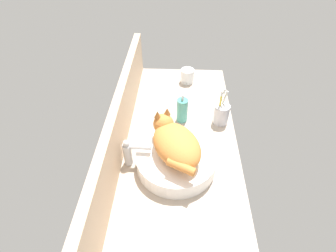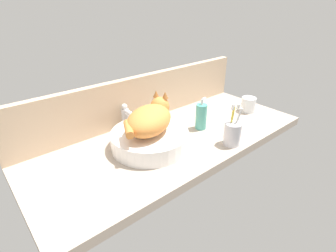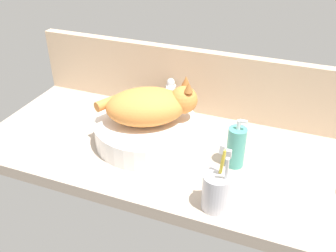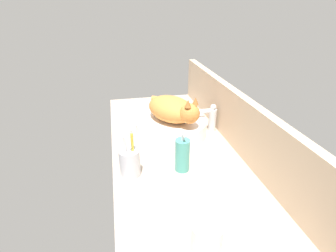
# 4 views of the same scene
# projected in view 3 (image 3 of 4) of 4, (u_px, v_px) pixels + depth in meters

# --- Properties ---
(ground_plane) EXTENTS (1.32, 0.55, 0.04)m
(ground_plane) POSITION_uv_depth(u_px,v_px,m) (183.00, 155.00, 1.20)
(ground_plane) COLOR #B2A08E
(backsplash_panel) EXTENTS (1.32, 0.04, 0.24)m
(backsplash_panel) POSITION_uv_depth(u_px,v_px,m) (208.00, 83.00, 1.33)
(backsplash_panel) COLOR #CCAD8C
(backsplash_panel) RESTS_ON ground_plane
(sink_basin) EXTENTS (0.33, 0.33, 0.07)m
(sink_basin) POSITION_uv_depth(u_px,v_px,m) (147.00, 131.00, 1.21)
(sink_basin) COLOR white
(sink_basin) RESTS_ON ground_plane
(cat) EXTENTS (0.30, 0.27, 0.14)m
(cat) POSITION_uv_depth(u_px,v_px,m) (150.00, 105.00, 1.16)
(cat) COLOR orange
(cat) RESTS_ON sink_basin
(faucet) EXTENTS (0.04, 0.12, 0.14)m
(faucet) POSITION_uv_depth(u_px,v_px,m) (170.00, 96.00, 1.34)
(faucet) COLOR silver
(faucet) RESTS_ON ground_plane
(soap_dispenser) EXTENTS (0.05, 0.05, 0.16)m
(soap_dispenser) POSITION_uv_depth(u_px,v_px,m) (236.00, 147.00, 1.09)
(soap_dispenser) COLOR teal
(soap_dispenser) RESTS_ON ground_plane
(toothbrush_cup) EXTENTS (0.07, 0.07, 0.19)m
(toothbrush_cup) POSITION_uv_depth(u_px,v_px,m) (217.00, 191.00, 0.94)
(toothbrush_cup) COLOR silver
(toothbrush_cup) RESTS_ON ground_plane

